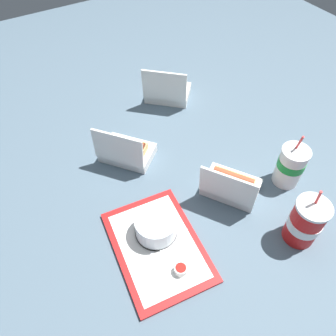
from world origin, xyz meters
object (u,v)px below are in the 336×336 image
object	(u,v)px
ketchup_cup	(181,269)
clamshell_hotdog_front	(231,185)
plastic_fork	(150,269)
cake_container	(156,226)
soda_cup_back	(305,222)
clamshell_hotdog_left	(126,150)
clamshell_sandwich_corner	(168,89)
food_tray	(158,246)
soda_cup_left	(291,166)

from	to	relation	value
ketchup_cup	clamshell_hotdog_front	xyz separation A→B (m)	(0.16, -0.31, 0.01)
plastic_fork	cake_container	bearing A→B (deg)	-1.72
cake_container	soda_cup_back	world-z (taller)	soda_cup_back
clamshell_hotdog_left	cake_container	bearing A→B (deg)	168.71
cake_container	clamshell_sandwich_corner	xyz separation A→B (m)	(0.60, -0.40, -0.00)
plastic_fork	clamshell_hotdog_left	world-z (taller)	clamshell_hotdog_left
plastic_fork	soda_cup_back	world-z (taller)	soda_cup_back
food_tray	soda_cup_left	distance (m)	0.54
plastic_fork	clamshell_sandwich_corner	world-z (taller)	clamshell_sandwich_corner
plastic_fork	soda_cup_back	distance (m)	0.49
food_tray	clamshell_sandwich_corner	xyz separation A→B (m)	(0.64, -0.43, 0.04)
clamshell_sandwich_corner	soda_cup_back	xyz separation A→B (m)	(-0.84, 0.02, 0.04)
cake_container	clamshell_hotdog_left	world-z (taller)	clamshell_hotdog_left
plastic_fork	soda_cup_back	bearing A→B (deg)	-70.73
food_tray	plastic_fork	size ratio (longest dim) A/B	3.61
cake_container	soda_cup_left	bearing A→B (deg)	-95.71
clamshell_hotdog_left	soda_cup_left	bearing A→B (deg)	-132.08
soda_cup_back	cake_container	bearing A→B (deg)	57.90
plastic_fork	clamshell_sandwich_corner	size ratio (longest dim) A/B	0.43
clamshell_hotdog_front	soda_cup_left	xyz separation A→B (m)	(-0.06, -0.21, 0.04)
food_tray	soda_cup_left	world-z (taller)	soda_cup_left
food_tray	clamshell_sandwich_corner	bearing A→B (deg)	-33.51
clamshell_hotdog_front	soda_cup_left	bearing A→B (deg)	-106.71
ketchup_cup	plastic_fork	size ratio (longest dim) A/B	0.36
ketchup_cup	clamshell_hotdog_left	distance (m)	0.51
ketchup_cup	soda_cup_left	size ratio (longest dim) A/B	0.18
ketchup_cup	plastic_fork	distance (m)	0.09
food_tray	plastic_fork	bearing A→B (deg)	134.12
clamshell_sandwich_corner	plastic_fork	bearing A→B (deg)	145.32
ketchup_cup	clamshell_sandwich_corner	bearing A→B (deg)	-28.57
clamshell_hotdog_front	clamshell_hotdog_left	bearing A→B (deg)	35.00
clamshell_hotdog_left	soda_cup_left	xyz separation A→B (m)	(-0.40, -0.45, 0.04)
plastic_fork	clamshell_hotdog_front	world-z (taller)	clamshell_hotdog_front
clamshell_sandwich_corner	soda_cup_left	distance (m)	0.66
clamshell_sandwich_corner	soda_cup_left	bearing A→B (deg)	-170.05
ketchup_cup	clamshell_hotdog_front	bearing A→B (deg)	-62.57
cake_container	clamshell_hotdog_front	distance (m)	0.31
cake_container	soda_cup_left	distance (m)	0.52
cake_container	plastic_fork	bearing A→B (deg)	141.87
plastic_fork	soda_cup_left	xyz separation A→B (m)	(0.05, -0.60, 0.07)
food_tray	clamshell_hotdog_left	size ratio (longest dim) A/B	1.66
clamshell_hotdog_left	clamshell_hotdog_front	bearing A→B (deg)	-145.00
cake_container	food_tray	bearing A→B (deg)	154.91
food_tray	ketchup_cup	size ratio (longest dim) A/B	9.94
clamshell_sandwich_corner	clamshell_hotdog_front	xyz separation A→B (m)	(-0.59, 0.09, -0.00)
plastic_fork	clamshell_hotdog_front	size ratio (longest dim) A/B	0.45
clamshell_hotdog_left	clamshell_sandwich_corner	size ratio (longest dim) A/B	0.93
ketchup_cup	clamshell_hotdog_left	size ratio (longest dim) A/B	0.17
food_tray	soda_cup_left	size ratio (longest dim) A/B	1.81
soda_cup_back	clamshell_sandwich_corner	bearing A→B (deg)	-1.08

